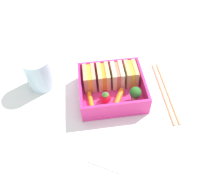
{
  "coord_description": "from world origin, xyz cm",
  "views": [
    {
      "loc": [
        -5.01,
        -34.36,
        42.99
      ],
      "look_at": [
        0.0,
        0.0,
        2.7
      ],
      "focal_mm": 35.0,
      "sensor_mm": 36.0,
      "label": 1
    }
  ],
  "objects_px": {
    "sandwich_center_left": "(103,77)",
    "sandwich_center": "(117,75)",
    "carrot_stick_far_left": "(119,97)",
    "broccoli_floret": "(135,93)",
    "folded_napkin": "(131,156)",
    "carrot_stick_left": "(90,100)",
    "drinking_glass": "(39,73)",
    "strawberry_far_left": "(105,98)",
    "sandwich_left": "(90,78)",
    "chopstick_pair": "(165,91)",
    "sandwich_center_right": "(131,74)"
  },
  "relations": [
    {
      "from": "chopstick_pair",
      "to": "folded_napkin",
      "type": "bearing_deg",
      "value": -127.5
    },
    {
      "from": "sandwich_center",
      "to": "sandwich_center_right",
      "type": "bearing_deg",
      "value": 0.0
    },
    {
      "from": "sandwich_center_right",
      "to": "chopstick_pair",
      "type": "xyz_separation_m",
      "value": [
        0.08,
        -0.04,
        -0.03
      ]
    },
    {
      "from": "broccoli_floret",
      "to": "chopstick_pair",
      "type": "height_order",
      "value": "broccoli_floret"
    },
    {
      "from": "sandwich_left",
      "to": "drinking_glass",
      "type": "distance_m",
      "value": 0.13
    },
    {
      "from": "sandwich_center_right",
      "to": "carrot_stick_left",
      "type": "height_order",
      "value": "sandwich_center_right"
    },
    {
      "from": "drinking_glass",
      "to": "folded_napkin",
      "type": "height_order",
      "value": "drinking_glass"
    },
    {
      "from": "sandwich_center",
      "to": "strawberry_far_left",
      "type": "bearing_deg",
      "value": -122.72
    },
    {
      "from": "carrot_stick_far_left",
      "to": "broccoli_floret",
      "type": "xyz_separation_m",
      "value": [
        0.04,
        -0.01,
        0.02
      ]
    },
    {
      "from": "strawberry_far_left",
      "to": "carrot_stick_far_left",
      "type": "xyz_separation_m",
      "value": [
        0.03,
        0.0,
        -0.01
      ]
    },
    {
      "from": "strawberry_far_left",
      "to": "sandwich_center",
      "type": "bearing_deg",
      "value": 57.28
    },
    {
      "from": "sandwich_center_left",
      "to": "carrot_stick_far_left",
      "type": "height_order",
      "value": "sandwich_center_left"
    },
    {
      "from": "strawberry_far_left",
      "to": "drinking_glass",
      "type": "xyz_separation_m",
      "value": [
        -0.15,
        0.09,
        0.02
      ]
    },
    {
      "from": "sandwich_center_left",
      "to": "drinking_glass",
      "type": "relative_size",
      "value": 0.66
    },
    {
      "from": "sandwich_center_left",
      "to": "sandwich_center_right",
      "type": "height_order",
      "value": "same"
    },
    {
      "from": "broccoli_floret",
      "to": "folded_napkin",
      "type": "xyz_separation_m",
      "value": [
        -0.04,
        -0.13,
        -0.04
      ]
    },
    {
      "from": "carrot_stick_left",
      "to": "folded_napkin",
      "type": "bearing_deg",
      "value": -64.2
    },
    {
      "from": "sandwich_center",
      "to": "sandwich_center_left",
      "type": "bearing_deg",
      "value": 180.0
    },
    {
      "from": "strawberry_far_left",
      "to": "broccoli_floret",
      "type": "relative_size",
      "value": 0.77
    },
    {
      "from": "carrot_stick_left",
      "to": "chopstick_pair",
      "type": "xyz_separation_m",
      "value": [
        0.19,
        0.01,
        -0.01
      ]
    },
    {
      "from": "sandwich_center_right",
      "to": "strawberry_far_left",
      "type": "height_order",
      "value": "sandwich_center_right"
    },
    {
      "from": "sandwich_center",
      "to": "drinking_glass",
      "type": "distance_m",
      "value": 0.19
    },
    {
      "from": "carrot_stick_far_left",
      "to": "broccoli_floret",
      "type": "relative_size",
      "value": 1.15
    },
    {
      "from": "sandwich_center",
      "to": "broccoli_floret",
      "type": "relative_size",
      "value": 1.38
    },
    {
      "from": "sandwich_center",
      "to": "chopstick_pair",
      "type": "xyz_separation_m",
      "value": [
        0.12,
        -0.04,
        -0.03
      ]
    },
    {
      "from": "sandwich_center_left",
      "to": "broccoli_floret",
      "type": "bearing_deg",
      "value": -43.57
    },
    {
      "from": "carrot_stick_left",
      "to": "drinking_glass",
      "type": "height_order",
      "value": "drinking_glass"
    },
    {
      "from": "sandwich_left",
      "to": "carrot_stick_left",
      "type": "distance_m",
      "value": 0.06
    },
    {
      "from": "sandwich_center_left",
      "to": "folded_napkin",
      "type": "bearing_deg",
      "value": -80.91
    },
    {
      "from": "sandwich_center_left",
      "to": "chopstick_pair",
      "type": "relative_size",
      "value": 0.28
    },
    {
      "from": "sandwich_left",
      "to": "broccoli_floret",
      "type": "distance_m",
      "value": 0.12
    },
    {
      "from": "carrot_stick_far_left",
      "to": "sandwich_left",
      "type": "bearing_deg",
      "value": 140.45
    },
    {
      "from": "carrot_stick_left",
      "to": "strawberry_far_left",
      "type": "distance_m",
      "value": 0.04
    },
    {
      "from": "sandwich_center_right",
      "to": "strawberry_far_left",
      "type": "bearing_deg",
      "value": -141.17
    },
    {
      "from": "sandwich_center",
      "to": "carrot_stick_far_left",
      "type": "relative_size",
      "value": 1.2
    },
    {
      "from": "sandwich_center",
      "to": "folded_napkin",
      "type": "height_order",
      "value": "sandwich_center"
    },
    {
      "from": "carrot_stick_far_left",
      "to": "drinking_glass",
      "type": "height_order",
      "value": "drinking_glass"
    },
    {
      "from": "sandwich_center_left",
      "to": "sandwich_center",
      "type": "relative_size",
      "value": 1.0
    },
    {
      "from": "sandwich_center_right",
      "to": "sandwich_center",
      "type": "bearing_deg",
      "value": 180.0
    },
    {
      "from": "drinking_glass",
      "to": "sandwich_center_right",
      "type": "bearing_deg",
      "value": -7.71
    },
    {
      "from": "sandwich_center_left",
      "to": "broccoli_floret",
      "type": "height_order",
      "value": "sandwich_center_left"
    },
    {
      "from": "carrot_stick_left",
      "to": "drinking_glass",
      "type": "distance_m",
      "value": 0.15
    },
    {
      "from": "folded_napkin",
      "to": "broccoli_floret",
      "type": "bearing_deg",
      "value": 75.11
    },
    {
      "from": "broccoli_floret",
      "to": "folded_napkin",
      "type": "bearing_deg",
      "value": -104.89
    },
    {
      "from": "sandwich_left",
      "to": "drinking_glass",
      "type": "bearing_deg",
      "value": 165.95
    },
    {
      "from": "broccoli_floret",
      "to": "folded_napkin",
      "type": "distance_m",
      "value": 0.14
    },
    {
      "from": "sandwich_left",
      "to": "sandwich_center_right",
      "type": "bearing_deg",
      "value": 0.0
    },
    {
      "from": "chopstick_pair",
      "to": "folded_napkin",
      "type": "distance_m",
      "value": 0.2
    },
    {
      "from": "sandwich_center_left",
      "to": "sandwich_center_right",
      "type": "xyz_separation_m",
      "value": [
        0.07,
        0.0,
        0.0
      ]
    },
    {
      "from": "sandwich_center",
      "to": "folded_napkin",
      "type": "relative_size",
      "value": 0.36
    }
  ]
}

